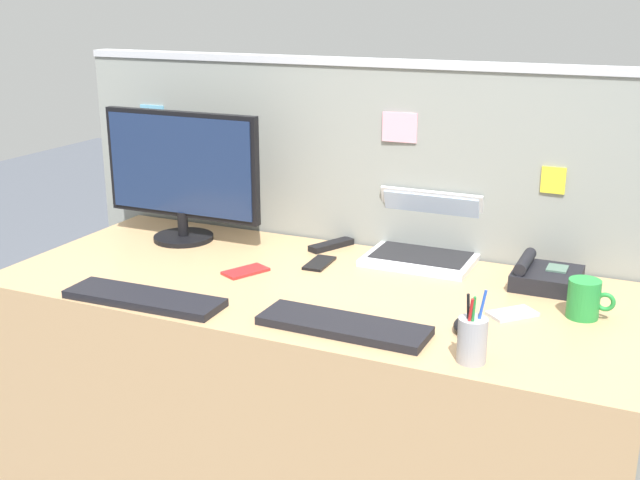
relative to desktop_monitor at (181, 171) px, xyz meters
name	(u,v)px	position (x,y,z in m)	size (l,w,h in m)	color
desk	(313,393)	(0.59, -0.22, -0.60)	(1.87, 0.82, 0.72)	tan
cubicle_divider	(368,256)	(0.59, 0.23, -0.29)	(2.18, 0.07, 1.34)	gray
desktop_monitor	(181,171)	(0.00, 0.00, 0.00)	(0.59, 0.21, 0.44)	black
laptop	(425,243)	(0.82, 0.15, -0.19)	(0.34, 0.28, 0.21)	silver
desk_phone	(545,276)	(1.22, 0.04, -0.21)	(0.19, 0.19, 0.09)	black
keyboard_main	(344,326)	(0.80, -0.49, -0.23)	(0.44, 0.14, 0.02)	black
keyboard_spare	(144,298)	(0.23, -0.54, -0.23)	(0.46, 0.13, 0.02)	black
computer_mouse_right_hand	(466,325)	(1.09, -0.37, -0.22)	(0.06, 0.10, 0.03)	black
pen_cup	(472,339)	(1.14, -0.53, -0.18)	(0.07, 0.07, 0.18)	#99999E
cell_phone_silver_slab	(512,313)	(1.18, -0.21, -0.24)	(0.07, 0.13, 0.01)	#B7BAC1
cell_phone_black_slab	(319,263)	(0.54, -0.05, -0.24)	(0.06, 0.14, 0.01)	black
cell_phone_red_case	(246,271)	(0.36, -0.21, -0.24)	(0.07, 0.14, 0.01)	#B22323
tv_remote	(331,245)	(0.50, 0.12, -0.23)	(0.04, 0.17, 0.02)	black
coffee_mug	(584,299)	(1.35, -0.15, -0.19)	(0.12, 0.08, 0.10)	#238438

